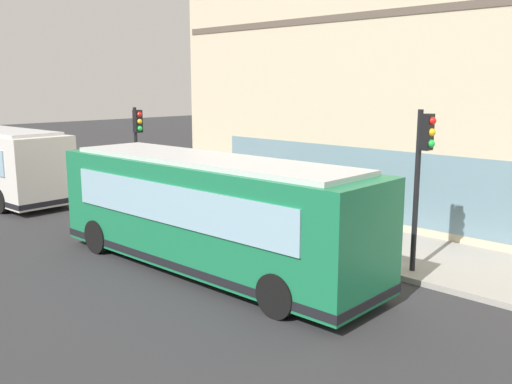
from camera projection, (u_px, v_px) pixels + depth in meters
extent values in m
plane|color=#2D2D30|center=(214.00, 268.00, 15.41)|extent=(120.00, 120.00, 0.00)
cube|color=#9E9991|center=(317.00, 234.00, 18.61)|extent=(3.92, 40.00, 0.15)
cube|color=beige|center=(429.00, 44.00, 22.29)|extent=(9.98, 17.51, 13.02)
cube|color=brown|center=(361.00, 16.00, 18.76)|extent=(0.36, 17.16, 0.24)
cube|color=slate|center=(354.00, 181.00, 19.74)|extent=(0.12, 12.25, 2.40)
cube|color=#197247|center=(208.00, 212.00, 14.93)|extent=(2.76, 10.06, 2.70)
cube|color=silver|center=(207.00, 159.00, 14.67)|extent=(2.36, 9.05, 0.12)
cube|color=#8CB2C6|center=(103.00, 175.00, 18.16)|extent=(2.20, 0.14, 1.20)
cube|color=#8CB2C6|center=(242.00, 191.00, 15.77)|extent=(0.27, 8.20, 1.00)
cube|color=#8CB2C6|center=(170.00, 205.00, 13.94)|extent=(0.27, 8.20, 1.00)
cube|color=black|center=(209.00, 255.00, 15.15)|extent=(2.80, 10.10, 0.20)
cylinder|color=black|center=(160.00, 223.00, 18.37)|extent=(0.33, 1.01, 1.00)
cylinder|color=black|center=(98.00, 236.00, 16.70)|extent=(0.33, 1.01, 1.00)
cylinder|color=black|center=(339.00, 270.00, 13.71)|extent=(0.33, 1.01, 1.00)
cylinder|color=black|center=(277.00, 295.00, 12.05)|extent=(0.33, 1.01, 1.00)
cube|color=#8CB2C6|center=(18.00, 150.00, 25.57)|extent=(0.46, 8.19, 1.00)
cylinder|color=black|center=(56.00, 192.00, 23.56)|extent=(0.35, 1.01, 1.00)
cylinder|color=black|center=(2.00, 200.00, 21.87)|extent=(0.35, 1.01, 1.00)
cylinder|color=black|center=(416.00, 192.00, 14.36)|extent=(0.14, 0.14, 4.17)
cube|color=black|center=(427.00, 132.00, 13.94)|extent=(0.32, 0.24, 0.90)
sphere|color=red|center=(432.00, 121.00, 13.79)|extent=(0.20, 0.20, 0.20)
sphere|color=yellow|center=(432.00, 132.00, 13.85)|extent=(0.20, 0.20, 0.20)
sphere|color=green|center=(431.00, 144.00, 13.90)|extent=(0.20, 0.20, 0.20)
cylinder|color=black|center=(136.00, 155.00, 22.91)|extent=(0.14, 0.14, 3.88)
cube|color=black|center=(138.00, 121.00, 22.52)|extent=(0.32, 0.24, 0.90)
sphere|color=red|center=(139.00, 114.00, 22.37)|extent=(0.20, 0.20, 0.20)
sphere|color=yellow|center=(140.00, 121.00, 22.43)|extent=(0.20, 0.20, 0.20)
sphere|color=green|center=(140.00, 128.00, 22.48)|extent=(0.20, 0.20, 0.20)
cylinder|color=red|center=(277.00, 225.00, 18.34)|extent=(0.24, 0.24, 0.55)
sphere|color=red|center=(277.00, 214.00, 18.28)|extent=(0.22, 0.22, 0.22)
cylinder|color=red|center=(281.00, 224.00, 18.22)|extent=(0.10, 0.12, 0.10)
cylinder|color=red|center=(281.00, 223.00, 18.45)|extent=(0.12, 0.10, 0.10)
cylinder|color=#3359A5|center=(320.00, 225.00, 17.74)|extent=(0.14, 0.14, 0.84)
cylinder|color=#3359A5|center=(326.00, 225.00, 17.76)|extent=(0.14, 0.14, 0.84)
cylinder|color=#3359A5|center=(324.00, 202.00, 17.61)|extent=(0.32, 0.32, 0.66)
sphere|color=beige|center=(324.00, 188.00, 17.52)|extent=(0.23, 0.23, 0.23)
cylinder|color=#8C3F8C|center=(207.00, 198.00, 22.24)|extent=(0.14, 0.14, 0.74)
cylinder|color=#8C3F8C|center=(203.00, 198.00, 22.23)|extent=(0.14, 0.14, 0.74)
cylinder|color=#8C3F8C|center=(205.00, 181.00, 22.11)|extent=(0.32, 0.32, 0.59)
sphere|color=brown|center=(205.00, 171.00, 22.04)|extent=(0.20, 0.20, 0.20)
cylinder|color=#3359A5|center=(240.00, 199.00, 21.86)|extent=(0.14, 0.14, 0.80)
cylinder|color=#3359A5|center=(235.00, 199.00, 21.92)|extent=(0.14, 0.14, 0.80)
cylinder|color=#99994C|center=(237.00, 181.00, 21.75)|extent=(0.32, 0.32, 0.63)
sphere|color=beige|center=(237.00, 170.00, 21.67)|extent=(0.22, 0.22, 0.22)
cube|color=#197233|center=(293.00, 211.00, 19.52)|extent=(0.44, 0.40, 0.90)
cube|color=#8CB2C6|center=(297.00, 207.00, 19.34)|extent=(0.35, 0.03, 0.30)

